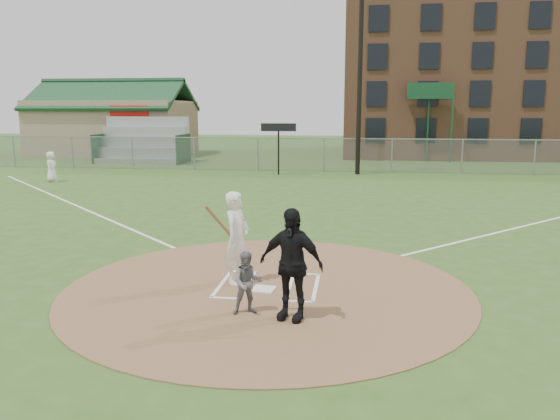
# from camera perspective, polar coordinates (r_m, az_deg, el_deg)

# --- Properties ---
(ground) EXTENTS (140.00, 140.00, 0.00)m
(ground) POSITION_cam_1_polar(r_m,az_deg,el_deg) (11.46, -1.33, -8.21)
(ground) COLOR #31541D
(ground) RESTS_ON ground
(dirt_circle) EXTENTS (8.40, 8.40, 0.02)m
(dirt_circle) POSITION_cam_1_polar(r_m,az_deg,el_deg) (11.46, -1.33, -8.16)
(dirt_circle) COLOR olive
(dirt_circle) RESTS_ON ground
(home_plate) EXTENTS (0.50, 0.50, 0.03)m
(home_plate) POSITION_cam_1_polar(r_m,az_deg,el_deg) (11.32, -1.75, -8.27)
(home_plate) COLOR white
(home_plate) RESTS_ON dirt_circle
(foul_line_third) EXTENTS (17.04, 17.04, 0.01)m
(foul_line_third) POSITION_cam_1_polar(r_m,az_deg,el_deg) (22.74, -20.61, 0.48)
(foul_line_third) COLOR white
(foul_line_third) RESTS_ON ground
(catcher) EXTENTS (0.67, 0.59, 1.15)m
(catcher) POSITION_cam_1_polar(r_m,az_deg,el_deg) (9.91, -3.39, -7.61)
(catcher) COLOR slate
(catcher) RESTS_ON dirt_circle
(umpire) EXTENTS (1.26, 0.78, 1.99)m
(umpire) POSITION_cam_1_polar(r_m,az_deg,el_deg) (9.54, 1.16, -5.66)
(umpire) COLOR black
(umpire) RESTS_ON dirt_circle
(ondeck_player) EXTENTS (0.90, 0.88, 1.56)m
(ondeck_player) POSITION_cam_1_polar(r_m,az_deg,el_deg) (30.57, -22.79, 4.19)
(ondeck_player) COLOR white
(ondeck_player) RESTS_ON ground
(batters_boxes) EXTENTS (2.08, 1.88, 0.01)m
(batters_boxes) POSITION_cam_1_polar(r_m,az_deg,el_deg) (11.60, -1.21, -7.86)
(batters_boxes) COLOR white
(batters_boxes) RESTS_ON dirt_circle
(batter_at_plate) EXTENTS (0.87, 1.04, 1.97)m
(batter_at_plate) POSITION_cam_1_polar(r_m,az_deg,el_deg) (11.54, -4.54, -2.90)
(batter_at_plate) COLOR white
(batter_at_plate) RESTS_ON dirt_circle
(outfield_fence) EXTENTS (56.08, 0.08, 2.03)m
(outfield_fence) POSITION_cam_1_polar(r_m,az_deg,el_deg) (32.88, 4.61, 5.76)
(outfield_fence) COLOR slate
(outfield_fence) RESTS_ON ground
(bleachers) EXTENTS (6.08, 3.20, 3.20)m
(bleachers) POSITION_cam_1_polar(r_m,az_deg,el_deg) (39.80, -14.23, 7.10)
(bleachers) COLOR #B7BABF
(bleachers) RESTS_ON ground
(clubhouse) EXTENTS (12.20, 8.71, 6.23)m
(clubhouse) POSITION_cam_1_polar(r_m,az_deg,el_deg) (47.97, -16.87, 8.44)
(clubhouse) COLOR tan
(clubhouse) RESTS_ON ground
(brick_warehouse) EXTENTS (30.00, 17.17, 15.00)m
(brick_warehouse) POSITION_cam_1_polar(r_m,az_deg,el_deg) (50.90, 24.61, 13.81)
(brick_warehouse) COLOR brown
(brick_warehouse) RESTS_ON ground
(light_pole) EXTENTS (1.20, 0.30, 12.22)m
(light_pole) POSITION_cam_1_polar(r_m,az_deg,el_deg) (31.87, 8.39, 15.60)
(light_pole) COLOR black
(light_pole) RESTS_ON ground
(scoreboard_sign) EXTENTS (2.00, 0.10, 2.93)m
(scoreboard_sign) POSITION_cam_1_polar(r_m,az_deg,el_deg) (31.24, -0.16, 8.07)
(scoreboard_sign) COLOR black
(scoreboard_sign) RESTS_ON ground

